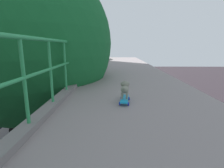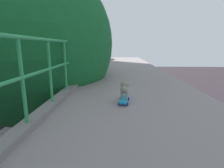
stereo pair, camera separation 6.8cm
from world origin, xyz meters
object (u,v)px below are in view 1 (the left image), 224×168
toy_skateboard (125,99)px  small_dog (125,88)px  car_red_taxi_fifth (20,156)px  city_bus (49,84)px

toy_skateboard → small_dog: bearing=86.0°
small_dog → toy_skateboard: bearing=-94.0°
car_red_taxi_fifth → city_bus: city_bus is taller
car_red_taxi_fifth → small_dog: small_dog is taller
car_red_taxi_fifth → toy_skateboard: size_ratio=8.10×
toy_skateboard → small_dog: small_dog is taller
car_red_taxi_fifth → small_dog: size_ratio=11.61×
car_red_taxi_fifth → city_bus: bearing=104.7°
toy_skateboard → car_red_taxi_fifth: bearing=135.2°
city_bus → toy_skateboard: bearing=-64.9°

